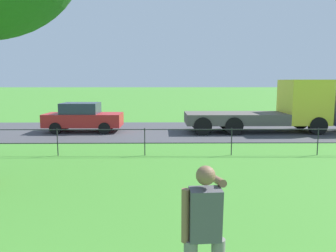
% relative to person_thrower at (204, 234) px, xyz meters
% --- Properties ---
extents(street_strip, '(80.00, 7.23, 0.01)m').
position_rel_person_thrower_xyz_m(street_strip, '(1.98, 14.34, -0.94)').
color(street_strip, '#424247').
rests_on(street_strip, ground).
extents(park_fence, '(31.47, 0.04, 1.00)m').
position_rel_person_thrower_xyz_m(park_fence, '(1.98, 8.23, -0.28)').
color(park_fence, '#232328').
rests_on(park_fence, ground).
extents(person_thrower, '(0.51, 0.78, 1.75)m').
position_rel_person_thrower_xyz_m(person_thrower, '(0.00, 0.00, 0.00)').
color(person_thrower, slate).
rests_on(person_thrower, ground).
extents(car_red_far_left, '(4.02, 1.85, 1.54)m').
position_rel_person_thrower_xyz_m(car_red_far_left, '(-4.77, 13.95, -0.17)').
color(car_red_far_left, red).
rests_on(car_red_far_left, ground).
extents(flatbed_truck_left, '(7.32, 2.48, 2.75)m').
position_rel_person_thrower_xyz_m(flatbed_truck_left, '(5.44, 13.85, 0.27)').
color(flatbed_truck_left, yellow).
rests_on(flatbed_truck_left, ground).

